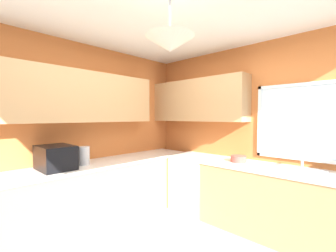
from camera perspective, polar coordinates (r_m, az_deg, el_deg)
name	(u,v)px	position (r m, az deg, el deg)	size (l,w,h in m)	color
room_shell	(156,93)	(2.94, -3.17, 8.36)	(3.70, 3.71, 2.65)	#D17238
counter_run_left	(92,195)	(3.37, -18.99, -16.44)	(0.65, 3.32, 0.89)	tan
counter_run_back	(257,198)	(3.34, 21.94, -16.68)	(2.79, 0.65, 0.89)	tan
dishwasher	(194,184)	(3.80, 6.70, -14.51)	(0.60, 0.60, 0.84)	white
microwave	(55,157)	(3.05, -26.91, -7.19)	(0.48, 0.36, 0.29)	black
kettle	(84,156)	(3.17, -20.73, -7.14)	(0.14, 0.14, 0.24)	#B7B7BC
sink_assembly	(299,170)	(3.09, 30.52, -9.68)	(0.54, 0.40, 0.19)	#9EA0A5
bowl	(238,159)	(3.32, 17.62, -8.02)	(0.21, 0.21, 0.09)	#B74C42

